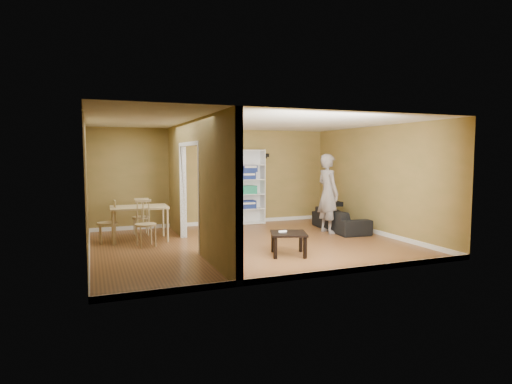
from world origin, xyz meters
TOP-DOWN VIEW (x-y plane):
  - room_shell at (0.00, 0.00)m, footprint 6.50×6.50m
  - partition at (-1.20, 0.00)m, footprint 0.22×5.50m
  - wall_speaker at (1.50, 2.69)m, footprint 0.10×0.10m
  - sofa at (2.70, 0.73)m, footprint 1.97×0.98m
  - person at (2.24, 0.57)m, footprint 0.86×0.69m
  - bookshelf at (0.89, 2.61)m, footprint 0.87×0.38m
  - paper_box_navy_a at (0.86, 2.56)m, footprint 0.43×0.28m
  - paper_box_teal at (0.88, 2.56)m, footprint 0.44×0.29m
  - paper_box_navy_b at (0.87, 2.56)m, footprint 0.39×0.25m
  - paper_box_navy_c at (0.91, 2.56)m, footprint 0.41×0.26m
  - coffee_table at (0.31, -1.24)m, footprint 0.66×0.66m
  - game_controller at (0.21, -1.16)m, footprint 0.16×0.04m
  - dining_table at (-2.19, 1.23)m, footprint 1.23×0.82m
  - chair_left at (-2.87, 1.21)m, footprint 0.45×0.45m
  - chair_near at (-2.13, 0.58)m, footprint 0.51×0.51m
  - chair_far at (-2.09, 1.89)m, footprint 0.43×0.43m

SIDE VIEW (x-z plane):
  - sofa at x=2.70m, z-range 0.00..0.73m
  - coffee_table at x=0.31m, z-range 0.15..0.59m
  - chair_far at x=-2.09m, z-range 0.00..0.91m
  - game_controller at x=0.21m, z-range 0.44..0.47m
  - chair_left at x=-2.87m, z-range 0.00..0.93m
  - chair_near at x=-2.13m, z-range 0.00..0.97m
  - paper_box_navy_a at x=0.86m, z-range 0.43..0.66m
  - dining_table at x=-2.19m, z-range 0.31..1.08m
  - paper_box_teal at x=0.88m, z-range 0.84..1.06m
  - bookshelf at x=0.89m, z-range 0.00..2.06m
  - person at x=2.24m, z-range 0.00..2.27m
  - room_shell at x=0.00m, z-range -1.95..4.55m
  - partition at x=-1.20m, z-range 0.00..2.60m
  - paper_box_navy_b at x=0.87m, z-range 1.24..1.44m
  - paper_box_navy_c at x=0.91m, z-range 1.45..1.66m
  - wall_speaker at x=1.50m, z-range 1.85..1.95m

